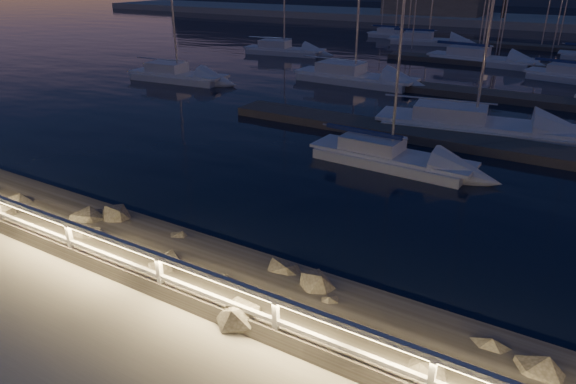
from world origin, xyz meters
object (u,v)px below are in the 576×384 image
sailboat_f (352,76)px  sailboat_e (282,49)px  guard_rail (230,292)px  sailboat_n (426,40)px  sailboat_a (176,74)px  sailboat_b (387,155)px  sailboat_c (469,123)px  sailboat_m (394,34)px  sailboat_j (478,58)px

sailboat_f → sailboat_e: bearing=144.6°
guard_rail → sailboat_f: bearing=109.7°
sailboat_n → sailboat_f: bearing=-95.8°
sailboat_f → sailboat_n: (-1.64, 21.89, -0.02)m
sailboat_a → sailboat_e: (-0.00, 14.18, 0.01)m
sailboat_b → sailboat_f: sailboat_f is taller
guard_rail → sailboat_b: size_ratio=3.94×
sailboat_c → sailboat_e: bearing=133.4°
guard_rail → sailboat_m: bearing=107.1°
guard_rail → sailboat_m: (-15.69, 51.07, -0.97)m
sailboat_n → sailboat_c: bearing=-79.1°
sailboat_a → sailboat_b: sailboat_a is taller
sailboat_a → sailboat_c: (20.60, -2.01, 0.02)m
sailboat_c → sailboat_f: bearing=132.9°
sailboat_c → sailboat_j: 20.67m
sailboat_f → sailboat_c: bearing=-36.4°
sailboat_a → sailboat_n: size_ratio=0.92×
guard_rail → sailboat_j: bearing=95.3°
sailboat_b → sailboat_n: sailboat_n is taller
sailboat_a → sailboat_m: bearing=76.5°
sailboat_e → sailboat_j: (16.54, 4.08, 0.02)m
sailboat_c → sailboat_n: 31.81m
sailboat_e → sailboat_m: bearing=67.0°
sailboat_b → sailboat_f: bearing=122.2°
sailboat_a → sailboat_j: bearing=42.5°
sailboat_a → sailboat_b: (18.83, -8.17, -0.05)m
guard_rail → sailboat_n: 49.11m
sailboat_c → sailboat_j: bearing=92.9°
sailboat_a → sailboat_e: sailboat_e is taller
guard_rail → sailboat_e: sailboat_e is taller
sailboat_c → sailboat_m: bearing=107.7°
sailboat_b → sailboat_n: (-9.62, 35.86, 0.05)m
guard_rail → sailboat_n: bearing=102.9°
sailboat_a → sailboat_j: size_ratio=0.86×
sailboat_a → sailboat_n: sailboat_n is taller
guard_rail → sailboat_c: 18.20m
sailboat_c → sailboat_n: (-11.40, 29.70, -0.01)m
sailboat_j → sailboat_e: bearing=-159.8°
sailboat_e → sailboat_j: size_ratio=0.87×
guard_rail → sailboat_a: size_ratio=3.53×
sailboat_c → sailboat_n: size_ratio=1.13×
sailboat_j → sailboat_f: bearing=-108.3°
sailboat_f → guard_rail: bearing=-68.0°
guard_rail → sailboat_b: bearing=96.2°
sailboat_a → sailboat_f: (10.84, 5.80, 0.02)m
sailboat_f → sailboat_j: size_ratio=1.00×
sailboat_j → sailboat_m: (-12.09, 12.64, -0.06)m
sailboat_b → sailboat_m: (-14.38, 39.06, 0.01)m
sailboat_c → sailboat_e: (-20.61, 16.19, -0.01)m
guard_rail → sailboat_j: sailboat_j is taller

